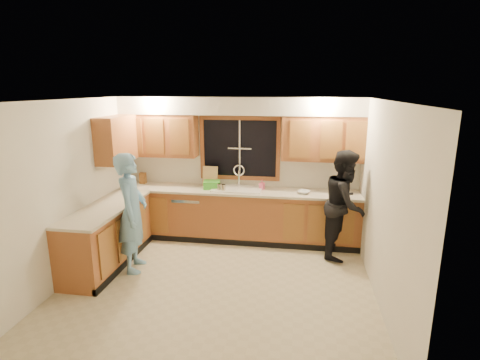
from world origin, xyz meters
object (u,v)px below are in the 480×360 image
object	(u,v)px
soap_bottle	(262,185)
bowl	(304,192)
dish_crate	(212,185)
dishwasher	(191,215)
knife_block	(143,178)
sink	(237,192)
stove	(87,251)
man	(132,213)
woman	(345,204)

from	to	relation	value
soap_bottle	bowl	world-z (taller)	soap_bottle
dish_crate	soap_bottle	world-z (taller)	soap_bottle
dishwasher	knife_block	distance (m)	1.14
sink	dish_crate	world-z (taller)	sink
knife_block	dish_crate	xyz separation A→B (m)	(1.35, -0.14, -0.03)
stove	bowl	bearing A→B (deg)	30.65
sink	man	world-z (taller)	man
man	woman	size ratio (longest dim) A/B	1.02
man	woman	world-z (taller)	man
stove	woman	world-z (taller)	woman
woman	soap_bottle	xyz separation A→B (m)	(-1.37, 0.47, 0.14)
dishwasher	stove	bearing A→B (deg)	-117.69
woman	dish_crate	xyz separation A→B (m)	(-2.25, 0.41, 0.12)
dishwasher	woman	world-z (taller)	woman
stove	dish_crate	bearing A→B (deg)	53.82
dishwasher	man	world-z (taller)	man
man	woman	xyz separation A→B (m)	(3.12, 0.97, -0.02)
soap_bottle	bowl	distance (m)	0.74
dish_crate	bowl	size ratio (longest dim) A/B	1.37
dish_crate	knife_block	bearing A→B (deg)	173.88
dishwasher	knife_block	world-z (taller)	knife_block
man	knife_block	size ratio (longest dim) A/B	8.82
dishwasher	dish_crate	bearing A→B (deg)	3.94
dish_crate	dishwasher	bearing A→B (deg)	-176.06
dishwasher	bowl	distance (m)	2.07
stove	bowl	xyz separation A→B (m)	(2.95, 1.75, 0.50)
sink	dishwasher	size ratio (longest dim) A/B	1.05
knife_block	bowl	distance (m)	2.96
woman	dish_crate	distance (m)	2.29
dishwasher	soap_bottle	world-z (taller)	soap_bottle
sink	woman	size ratio (longest dim) A/B	0.50
sink	knife_block	xyz separation A→B (m)	(-1.80, 0.16, 0.16)
knife_block	dish_crate	distance (m)	1.35
woman	soap_bottle	distance (m)	1.45
woman	knife_block	size ratio (longest dim) A/B	8.64
woman	dish_crate	world-z (taller)	woman
dishwasher	sink	bearing A→B (deg)	0.99
stove	soap_bottle	bearing A→B (deg)	40.54
man	sink	bearing A→B (deg)	-55.87
bowl	knife_block	bearing A→B (deg)	175.49
knife_block	soap_bottle	world-z (taller)	knife_block
man	dish_crate	xyz separation A→B (m)	(0.87, 1.38, 0.10)
woman	dishwasher	bearing A→B (deg)	98.07
man	bowl	bearing A→B (deg)	-74.25
sink	stove	xyz separation A→B (m)	(-1.80, -1.82, -0.41)
man	soap_bottle	bearing A→B (deg)	-62.22
man	dishwasher	bearing A→B (deg)	-31.07
woman	knife_block	distance (m)	3.64
sink	bowl	xyz separation A→B (m)	(1.15, -0.08, 0.08)
dishwasher	soap_bottle	xyz separation A→B (m)	(1.28, 0.09, 0.60)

